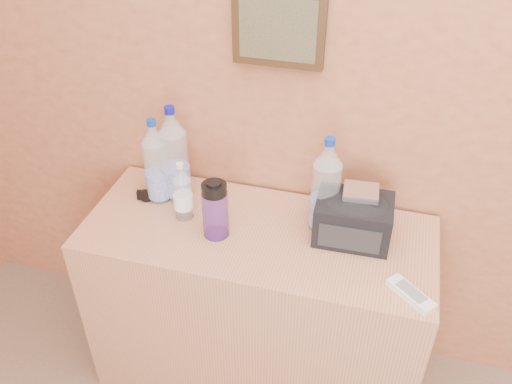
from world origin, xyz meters
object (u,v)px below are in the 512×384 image
pet_large_c (326,190)px  toiletry_bag (353,217)px  pet_small (183,194)px  nalgene_bottle (215,209)px  sunglasses (156,195)px  ac_remote (411,294)px  pet_large_a (157,165)px  pet_large_b (174,158)px  foil_packet (361,192)px  dresser (257,306)px

pet_large_c → toiletry_bag: 0.13m
pet_small → nalgene_bottle: 0.15m
sunglasses → ac_remote: (0.94, -0.25, -0.01)m
pet_large_a → pet_small: bearing=-32.2°
pet_large_a → pet_large_b: pet_large_b is taller
sunglasses → foil_packet: 0.76m
pet_small → sunglasses: size_ratio=1.61×
pet_large_b → pet_large_c: (0.56, -0.04, -0.01)m
ac_remote → pet_large_a: bearing=-155.4°
pet_small → sunglasses: pet_small is taller
dresser → pet_large_c: size_ratio=3.43×
sunglasses → pet_small: bearing=-41.0°
pet_large_c → pet_small: (-0.49, -0.08, -0.06)m
pet_small → foil_packet: 0.61m
pet_large_a → pet_large_b: 0.07m
dresser → pet_small: 0.56m
pet_large_c → ac_remote: size_ratio=2.22×
pet_large_b → toiletry_bag: (0.66, -0.07, -0.08)m
dresser → ac_remote: 0.68m
pet_large_c → toiletry_bag: bearing=-14.8°
pet_small → foil_packet: size_ratio=2.00×
nalgene_bottle → ac_remote: size_ratio=1.35×
pet_large_c → nalgene_bottle: (-0.35, -0.14, -0.05)m
pet_large_a → pet_small: pet_large_a is taller
pet_large_b → foil_packet: 0.68m
pet_small → nalgene_bottle: pet_small is taller
dresser → pet_large_a: 0.67m
sunglasses → pet_large_a: bearing=28.1°
dresser → pet_large_b: 0.66m
pet_small → foil_packet: (0.60, 0.06, 0.08)m
foil_packet → pet_large_a: bearing=178.5°
pet_large_a → sunglasses: size_ratio=2.35×
pet_large_c → pet_large_b: bearing=176.1°
pet_large_c → nalgene_bottle: pet_large_c is taller
pet_large_a → ac_remote: (0.93, -0.26, -0.14)m
pet_large_c → foil_packet: (0.12, -0.02, 0.02)m
pet_large_c → ac_remote: 0.43m
pet_large_a → pet_large_b: bearing=31.3°
pet_large_b → foil_packet: (0.68, -0.05, 0.02)m
sunglasses → toiletry_bag: toiletry_bag is taller
pet_large_a → nalgene_bottle: (0.27, -0.14, -0.04)m
pet_small → ac_remote: pet_small is taller
nalgene_bottle → toiletry_bag: 0.46m
pet_large_b → foil_packet: pet_large_b is taller
pet_large_a → toiletry_bag: (0.72, -0.03, -0.06)m
pet_large_a → ac_remote: pet_large_a is taller
pet_large_b → ac_remote: pet_large_b is taller
pet_small → nalgene_bottle: size_ratio=1.04×
pet_small → ac_remote: bearing=-12.7°
pet_large_a → nalgene_bottle: bearing=-27.6°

